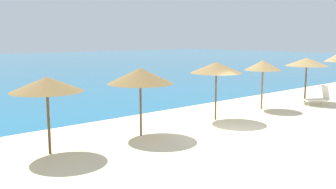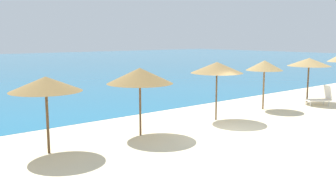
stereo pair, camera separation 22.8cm
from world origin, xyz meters
The scene contains 7 objects.
ground_plane centered at (0.00, 0.00, 0.00)m, with size 160.00×160.00×0.00m, color beige.
beach_umbrella_2 centered at (-6.84, 2.27, 2.33)m, with size 2.37×2.37×2.59m.
beach_umbrella_3 centered at (-3.13, 2.19, 2.37)m, with size 2.59×2.59×2.68m.
beach_umbrella_4 centered at (1.24, 2.21, 2.47)m, with size 2.43×2.43×2.73m.
beach_umbrella_5 centered at (5.18, 2.42, 2.36)m, with size 1.96×1.96×2.64m.
beach_umbrella_6 centered at (9.00, 2.04, 2.40)m, with size 2.48×2.48×2.65m.
lounge_chair_1 centered at (8.67, 0.99, 0.45)m, with size 1.52×1.20×1.13m.
Camera 1 is at (-11.71, -9.44, 3.84)m, focal length 40.03 mm.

